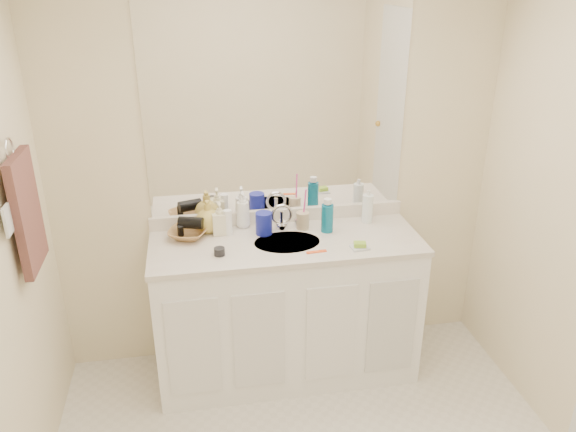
% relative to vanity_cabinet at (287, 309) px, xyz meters
% --- Properties ---
extents(wall_back, '(2.60, 0.02, 2.40)m').
position_rel_vanity_cabinet_xyz_m(wall_back, '(0.00, 0.28, 0.77)').
color(wall_back, '#F6E8C1').
rests_on(wall_back, floor).
extents(vanity_cabinet, '(1.50, 0.55, 0.85)m').
position_rel_vanity_cabinet_xyz_m(vanity_cabinet, '(0.00, 0.00, 0.00)').
color(vanity_cabinet, white).
rests_on(vanity_cabinet, floor).
extents(countertop, '(1.52, 0.57, 0.03)m').
position_rel_vanity_cabinet_xyz_m(countertop, '(0.00, 0.00, 0.44)').
color(countertop, beige).
rests_on(countertop, vanity_cabinet).
extents(backsplash, '(1.52, 0.03, 0.08)m').
position_rel_vanity_cabinet_xyz_m(backsplash, '(0.00, 0.26, 0.50)').
color(backsplash, white).
rests_on(backsplash, countertop).
extents(sink_basin, '(0.37, 0.37, 0.02)m').
position_rel_vanity_cabinet_xyz_m(sink_basin, '(0.00, -0.02, 0.44)').
color(sink_basin, beige).
rests_on(sink_basin, countertop).
extents(faucet, '(0.02, 0.02, 0.11)m').
position_rel_vanity_cabinet_xyz_m(faucet, '(0.00, 0.16, 0.51)').
color(faucet, silver).
rests_on(faucet, countertop).
extents(mirror, '(1.48, 0.01, 1.20)m').
position_rel_vanity_cabinet_xyz_m(mirror, '(0.00, 0.27, 1.14)').
color(mirror, white).
rests_on(mirror, wall_back).
extents(blue_mug, '(0.11, 0.11, 0.13)m').
position_rel_vanity_cabinet_xyz_m(blue_mug, '(-0.11, 0.11, 0.52)').
color(blue_mug, '#161E98').
rests_on(blue_mug, countertop).
extents(tan_cup, '(0.08, 0.08, 0.10)m').
position_rel_vanity_cabinet_xyz_m(tan_cup, '(0.12, 0.14, 0.51)').
color(tan_cup, tan).
rests_on(tan_cup, countertop).
extents(toothbrush, '(0.02, 0.04, 0.20)m').
position_rel_vanity_cabinet_xyz_m(toothbrush, '(0.13, 0.14, 0.60)').
color(toothbrush, '#FF43AE').
rests_on(toothbrush, tan_cup).
extents(mouthwash_bottle, '(0.08, 0.08, 0.16)m').
position_rel_vanity_cabinet_xyz_m(mouthwash_bottle, '(0.25, 0.08, 0.54)').
color(mouthwash_bottle, '#0B6384').
rests_on(mouthwash_bottle, countertop).
extents(clear_pump_bottle, '(0.07, 0.07, 0.17)m').
position_rel_vanity_cabinet_xyz_m(clear_pump_bottle, '(0.52, 0.17, 0.54)').
color(clear_pump_bottle, white).
rests_on(clear_pump_bottle, countertop).
extents(soap_dish, '(0.10, 0.09, 0.01)m').
position_rel_vanity_cabinet_xyz_m(soap_dish, '(0.37, -0.17, 0.46)').
color(soap_dish, silver).
rests_on(soap_dish, countertop).
extents(green_soap, '(0.07, 0.06, 0.02)m').
position_rel_vanity_cabinet_xyz_m(green_soap, '(0.37, -0.17, 0.48)').
color(green_soap, '#87BA2D').
rests_on(green_soap, soap_dish).
extents(orange_comb, '(0.11, 0.03, 0.00)m').
position_rel_vanity_cabinet_xyz_m(orange_comb, '(0.13, -0.17, 0.46)').
color(orange_comb, '#FE511A').
rests_on(orange_comb, countertop).
extents(dark_jar, '(0.07, 0.07, 0.04)m').
position_rel_vanity_cabinet_xyz_m(dark_jar, '(-0.38, -0.11, 0.48)').
color(dark_jar, black).
rests_on(dark_jar, countertop).
extents(extra_white_bottle, '(0.05, 0.05, 0.15)m').
position_rel_vanity_cabinet_xyz_m(extra_white_bottle, '(-0.31, 0.14, 0.53)').
color(extra_white_bottle, white).
rests_on(extra_white_bottle, countertop).
extents(soap_bottle_white, '(0.09, 0.09, 0.22)m').
position_rel_vanity_cabinet_xyz_m(soap_bottle_white, '(-0.22, 0.23, 0.56)').
color(soap_bottle_white, white).
rests_on(soap_bottle_white, countertop).
extents(soap_bottle_cream, '(0.09, 0.09, 0.19)m').
position_rel_vanity_cabinet_xyz_m(soap_bottle_cream, '(-0.36, 0.16, 0.55)').
color(soap_bottle_cream, '#F2ECC5').
rests_on(soap_bottle_cream, countertop).
extents(soap_bottle_yellow, '(0.16, 0.16, 0.19)m').
position_rel_vanity_cabinet_xyz_m(soap_bottle_yellow, '(-0.42, 0.20, 0.55)').
color(soap_bottle_yellow, gold).
rests_on(soap_bottle_yellow, countertop).
extents(wicker_basket, '(0.27, 0.27, 0.05)m').
position_rel_vanity_cabinet_xyz_m(wicker_basket, '(-0.54, 0.13, 0.48)').
color(wicker_basket, '#9B6E3E').
rests_on(wicker_basket, countertop).
extents(hair_dryer, '(0.15, 0.11, 0.07)m').
position_rel_vanity_cabinet_xyz_m(hair_dryer, '(-0.52, 0.13, 0.54)').
color(hair_dryer, black).
rests_on(hair_dryer, wicker_basket).
extents(towel_ring, '(0.01, 0.11, 0.11)m').
position_rel_vanity_cabinet_xyz_m(towel_ring, '(-1.27, -0.25, 1.12)').
color(towel_ring, silver).
rests_on(towel_ring, wall_left).
extents(hand_towel, '(0.04, 0.32, 0.55)m').
position_rel_vanity_cabinet_xyz_m(hand_towel, '(-1.25, -0.25, 0.82)').
color(hand_towel, '#472926').
rests_on(hand_towel, towel_ring).
extents(switch_plate, '(0.01, 0.08, 0.13)m').
position_rel_vanity_cabinet_xyz_m(switch_plate, '(-1.27, -0.45, 0.88)').
color(switch_plate, silver).
rests_on(switch_plate, wall_left).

